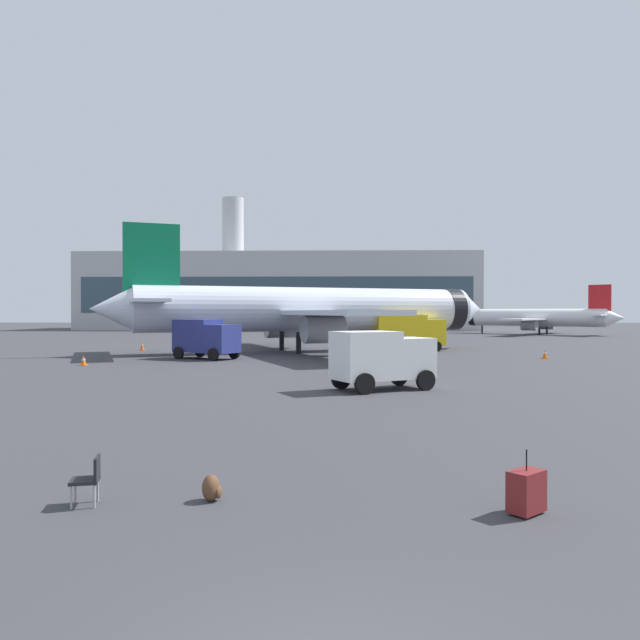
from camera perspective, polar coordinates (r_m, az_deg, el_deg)
The scene contains 13 objects.
airplane_at_gate at distance 53.57m, azimuth -1.01°, elevation 0.96°, with size 34.34×31.48×10.50m.
airplane_taxiing at distance 101.26m, azimuth 19.27°, elevation 0.20°, with size 21.95×20.17×7.47m.
service_truck at distance 46.06m, azimuth -10.53°, elevation -1.57°, with size 5.26×4.32×2.90m.
fuel_truck at distance 55.46m, azimuth 8.20°, elevation -1.01°, with size 6.25×3.32×3.20m.
cargo_van at distance 27.38m, azimuth 5.72°, elevation -3.43°, with size 4.83×3.89×2.60m.
safety_cone_near at distance 42.56m, azimuth -21.03°, elevation -3.52°, with size 0.44×0.44×0.66m.
safety_cone_mid at distance 58.39m, azimuth -16.14°, elevation -2.31°, with size 0.44×0.44×0.76m.
safety_cone_far at distance 48.46m, azimuth 20.09°, elevation -2.97°, with size 0.44×0.44×0.72m.
safety_cone_outer at distance 57.53m, azimuth 7.78°, elevation -2.40°, with size 0.44×0.44×0.63m.
rolling_suitcase at distance 11.39m, azimuth 18.55°, elevation -14.78°, with size 0.74×0.72×1.10m.
traveller_backpack at distance 11.74m, azimuth -9.98°, elevation -15.07°, with size 0.36×0.40×0.48m.
gate_chair at distance 12.00m, azimuth -20.57°, elevation -13.45°, with size 0.58×0.58×0.86m.
terminal_building at distance 127.51m, azimuth -3.66°, elevation 2.60°, with size 77.75×23.21×27.04m.
Camera 1 is at (0.07, -5.32, 3.42)m, focal length 34.59 mm.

